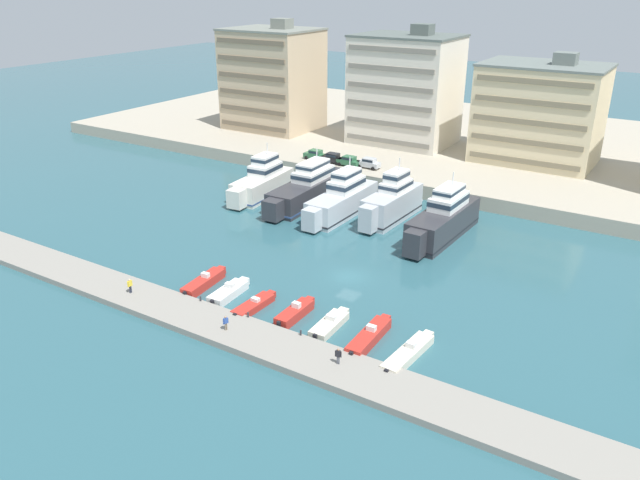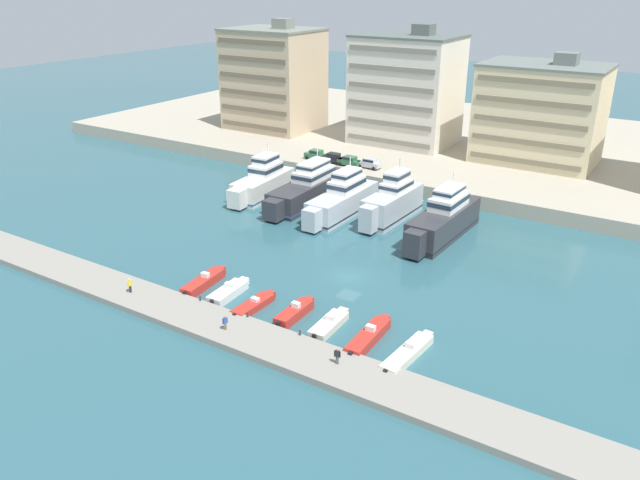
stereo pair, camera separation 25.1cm
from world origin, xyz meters
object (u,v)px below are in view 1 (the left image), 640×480
Objects in this scene: motorboat_red_mid_left at (254,305)px; car_silver_center_left at (369,163)px; yacht_charcoal_left at (308,188)px; yacht_charcoal_center at (443,219)px; motorboat_cream_mid_right at (409,353)px; motorboat_red_center_right at (369,336)px; motorboat_red_far_left at (204,282)px; car_black_left at (332,158)px; pedestrian_near_edge at (226,322)px; motorboat_red_center_left at (295,312)px; motorboat_white_left at (229,292)px; yacht_silver_mid_left at (342,199)px; yacht_silver_center_left at (392,202)px; pedestrian_far_side at (338,355)px; car_green_mid_left at (349,161)px; car_green_far_left at (315,154)px; pedestrian_mid_deck at (130,285)px; motorboat_cream_center at (330,324)px; yacht_ivory_far_left at (262,182)px.

car_silver_center_left is (-10.84, 46.38, 2.86)m from motorboat_red_mid_left.
yacht_charcoal_left is 1.13× the size of yacht_charcoal_center.
motorboat_red_center_right is at bearing 173.63° from motorboat_cream_mid_right.
car_black_left is at bearing 102.27° from motorboat_red_far_left.
pedestrian_near_edge is at bearing -77.16° from car_silver_center_left.
pedestrian_near_edge is at bearing -79.61° from motorboat_red_mid_left.
motorboat_red_far_left is at bearing -79.61° from yacht_charcoal_left.
car_silver_center_left is (-15.63, 45.54, 2.72)m from motorboat_red_center_left.
motorboat_white_left is at bearing -81.64° from car_silver_center_left.
yacht_silver_mid_left is 0.94× the size of yacht_charcoal_center.
motorboat_red_mid_left is at bearing -108.01° from yacht_charcoal_center.
yacht_charcoal_left is at bearing -179.60° from yacht_silver_center_left.
pedestrian_far_side is at bearing -60.15° from yacht_silver_mid_left.
car_green_mid_left is (-15.08, 13.79, 0.61)m from yacht_silver_center_left.
car_green_far_left is (-15.25, 16.50, 0.83)m from yacht_silver_mid_left.
car_black_left reaches higher than motorboat_white_left.
motorboat_white_left is 1.00× the size of motorboat_red_mid_left.
car_green_mid_left is (-10.23, 44.82, 2.77)m from motorboat_white_left.
yacht_charcoal_left is 37.18m from pedestrian_mid_deck.
motorboat_cream_center reaches higher than motorboat_red_mid_left.
pedestrian_far_side is (13.48, -5.00, 1.24)m from motorboat_red_mid_left.
motorboat_cream_center is at bearing 41.13° from pedestrian_near_edge.
yacht_silver_center_left is 3.64× the size of car_black_left.
yacht_ivory_far_left is 3.85× the size of car_silver_center_left.
yacht_charcoal_left reaches higher than motorboat_red_far_left.
motorboat_red_mid_left is 0.81× the size of motorboat_red_center_right.
pedestrian_mid_deck is (4.82, -51.23, -1.56)m from car_black_left.
yacht_silver_center_left is at bearing 74.06° from motorboat_red_far_left.
motorboat_red_center_right is 51.73m from car_silver_center_left.
motorboat_red_mid_left is 18.03m from motorboat_cream_mid_right.
yacht_silver_mid_left is 28.61m from motorboat_red_far_left.
yacht_ivory_far_left is 3.85× the size of car_green_far_left.
pedestrian_far_side reaches higher than motorboat_red_far_left.
car_green_mid_left is at bearing 125.60° from motorboat_cream_mid_right.
yacht_silver_center_left reaches higher than yacht_silver_mid_left.
pedestrian_mid_deck is (-13.70, -37.28, -0.95)m from yacht_silver_center_left.
yacht_charcoal_center is at bearing -1.34° from yacht_ivory_far_left.
car_green_far_left is at bearing 124.49° from pedestrian_far_side.
yacht_ivory_far_left reaches higher than pedestrian_near_edge.
motorboat_red_mid_left is (6.35, -29.56, -2.03)m from yacht_silver_mid_left.
pedestrian_mid_deck reaches higher than pedestrian_far_side.
car_green_far_left is at bearing 152.04° from yacht_charcoal_center.
motorboat_red_center_left reaches higher than motorboat_red_mid_left.
yacht_charcoal_center is 4.51× the size of car_black_left.
pedestrian_mid_deck is at bearing -88.90° from yacht_charcoal_left.
car_green_far_left is at bearing 113.59° from pedestrian_near_edge.
pedestrian_far_side is (35.17, -35.24, -0.70)m from yacht_ivory_far_left.
yacht_silver_center_left is 9.18m from yacht_charcoal_center.
yacht_ivory_far_left is 8.13m from yacht_charcoal_left.
car_black_left is (-18.51, 13.95, 0.61)m from yacht_silver_center_left.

